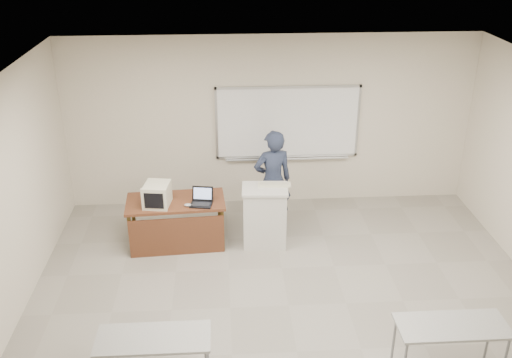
{
  "coord_description": "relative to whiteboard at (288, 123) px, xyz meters",
  "views": [
    {
      "loc": [
        -0.82,
        -5.25,
        4.74
      ],
      "look_at": [
        -0.35,
        2.2,
        1.27
      ],
      "focal_mm": 40.0,
      "sensor_mm": 36.0,
      "label": 1
    }
  ],
  "objects": [
    {
      "name": "mouse",
      "position": [
        -1.67,
        -1.57,
        -0.71
      ],
      "size": [
        0.12,
        0.1,
        0.04
      ],
      "primitive_type": "ellipsoid",
      "rotation": [
        0.0,
        0.0,
        -0.24
      ],
      "color": "#A2A6AA",
      "rests_on": "instructor_desk"
    },
    {
      "name": "presenter",
      "position": [
        -0.34,
        -0.98,
        -0.62
      ],
      "size": [
        0.7,
        0.53,
        1.71
      ],
      "primitive_type": "imported",
      "rotation": [
        0.0,
        0.0,
        3.35
      ],
      "color": "black",
      "rests_on": "floor"
    },
    {
      "name": "laptop",
      "position": [
        -1.47,
        -1.49,
        -0.67
      ],
      "size": [
        0.32,
        0.3,
        0.24
      ],
      "rotation": [
        0.0,
        0.0,
        -0.17
      ],
      "color": "black",
      "rests_on": "instructor_desk"
    },
    {
      "name": "keyboard",
      "position": [
        -0.35,
        -1.39,
        -0.49
      ],
      "size": [
        0.51,
        0.2,
        0.03
      ],
      "primitive_type": "cube",
      "rotation": [
        0.0,
        0.0,
        -0.07
      ],
      "color": "beige",
      "rests_on": "podium"
    },
    {
      "name": "crt_monitor",
      "position": [
        -2.12,
        -1.49,
        -0.56
      ],
      "size": [
        0.38,
        0.43,
        0.36
      ],
      "rotation": [
        0.0,
        0.0,
        -0.15
      ],
      "color": "beige",
      "rests_on": "instructor_desk"
    },
    {
      "name": "podium",
      "position": [
        -0.5,
        -1.47,
        -0.99
      ],
      "size": [
        0.69,
        0.51,
        0.97
      ],
      "rotation": [
        0.0,
        0.0,
        -0.06
      ],
      "color": "silver",
      "rests_on": "floor"
    },
    {
      "name": "floor",
      "position": [
        -0.3,
        -3.97,
        -1.49
      ],
      "size": [
        7.0,
        8.0,
        0.01
      ],
      "primitive_type": "cube",
      "color": "gray",
      "rests_on": "ground"
    },
    {
      "name": "instructor_desk",
      "position": [
        -1.87,
        -1.48,
        -0.93
      ],
      "size": [
        1.5,
        0.75,
        0.75
      ],
      "rotation": [
        0.0,
        0.0,
        0.07
      ],
      "color": "#5C3216",
      "rests_on": "floor"
    },
    {
      "name": "whiteboard",
      "position": [
        0.0,
        0.0,
        0.0
      ],
      "size": [
        2.48,
        0.1,
        1.31
      ],
      "color": "white",
      "rests_on": "floor"
    }
  ]
}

